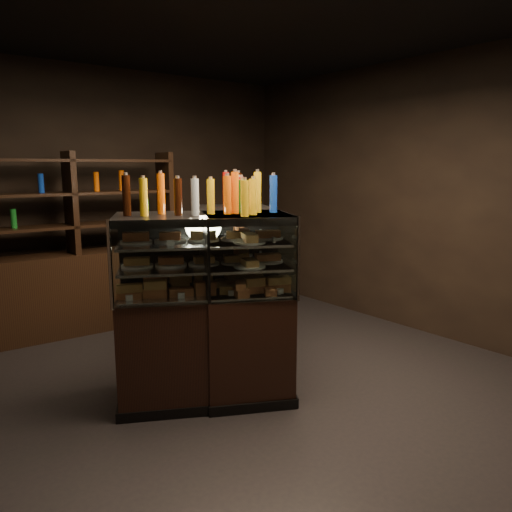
% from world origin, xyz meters
% --- Properties ---
extents(ground, '(5.00, 5.00, 0.00)m').
position_xyz_m(ground, '(0.00, 0.00, 0.00)').
color(ground, black).
rests_on(ground, ground).
extents(room_shell, '(5.02, 5.02, 3.01)m').
position_xyz_m(room_shell, '(0.00, 0.00, 1.94)').
color(room_shell, black).
rests_on(room_shell, ground).
extents(display_case, '(1.81, 1.53, 1.49)m').
position_xyz_m(display_case, '(-0.09, -0.14, 0.50)').
color(display_case, black).
rests_on(display_case, ground).
extents(food_display, '(1.41, 1.20, 0.46)m').
position_xyz_m(food_display, '(-0.08, -0.15, 1.13)').
color(food_display, '#CD7A49').
rests_on(food_display, display_case).
extents(bottles_top, '(1.24, 1.06, 0.30)m').
position_xyz_m(bottles_top, '(-0.09, -0.14, 1.62)').
color(bottles_top, black).
rests_on(bottles_top, display_case).
extents(potted_conifer, '(0.34, 0.34, 0.73)m').
position_xyz_m(potted_conifer, '(0.44, 0.29, 0.42)').
color(potted_conifer, black).
rests_on(potted_conifer, ground).
extents(back_shelving, '(2.30, 0.53, 2.00)m').
position_xyz_m(back_shelving, '(-0.56, 2.05, 0.61)').
color(back_shelving, black).
rests_on(back_shelving, ground).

